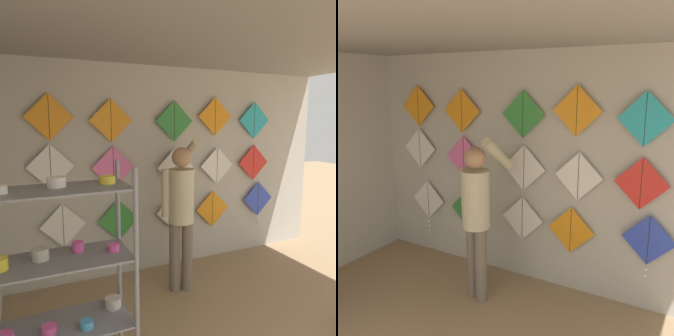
# 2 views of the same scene
# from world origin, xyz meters

# --- Properties ---
(back_panel) EXTENTS (5.15, 0.06, 2.80)m
(back_panel) POSITION_xyz_m (0.00, 4.02, 1.40)
(back_panel) COLOR #BCB7AD
(back_panel) RESTS_ON ground
(ceiling_slab) EXTENTS (5.15, 4.79, 0.04)m
(ceiling_slab) POSITION_xyz_m (0.00, 1.99, 2.82)
(ceiling_slab) COLOR gray
(shopkeeper) EXTENTS (0.46, 0.60, 1.89)m
(shopkeeper) POSITION_xyz_m (-0.16, 3.28, 1.06)
(shopkeeper) COLOR #726656
(shopkeeper) RESTS_ON ground
(kite_0) EXTENTS (0.55, 0.04, 0.76)m
(kite_0) POSITION_xyz_m (-1.45, 3.93, 0.75)
(kite_0) COLOR white
(kite_1) EXTENTS (0.55, 0.01, 0.55)m
(kite_1) POSITION_xyz_m (-0.75, 3.93, 0.77)
(kite_1) COLOR #338C38
(kite_2) EXTENTS (0.55, 0.01, 0.55)m
(kite_2) POSITION_xyz_m (0.07, 3.93, 0.79)
(kite_2) COLOR white
(kite_3) EXTENTS (0.55, 0.01, 0.55)m
(kite_3) POSITION_xyz_m (0.70, 3.93, 0.77)
(kite_3) COLOR orange
(kite_4) EXTENTS (0.55, 0.04, 0.69)m
(kite_4) POSITION_xyz_m (1.55, 3.93, 0.81)
(kite_4) COLOR blue
(kite_5) EXTENTS (0.55, 0.01, 0.55)m
(kite_5) POSITION_xyz_m (-1.57, 3.93, 1.53)
(kite_5) COLOR white
(kite_6) EXTENTS (0.55, 0.01, 0.55)m
(kite_6) POSITION_xyz_m (-0.81, 3.93, 1.48)
(kite_6) COLOR pink
(kite_7) EXTENTS (0.55, 0.01, 0.55)m
(kite_7) POSITION_xyz_m (0.08, 3.93, 1.43)
(kite_7) COLOR white
(kite_8) EXTENTS (0.55, 0.01, 0.55)m
(kite_8) POSITION_xyz_m (0.76, 3.93, 1.42)
(kite_8) COLOR white
(kite_9) EXTENTS (0.55, 0.01, 0.55)m
(kite_9) POSITION_xyz_m (1.43, 3.93, 1.43)
(kite_9) COLOR red
(kite_10) EXTENTS (0.55, 0.01, 0.55)m
(kite_10) POSITION_xyz_m (-1.56, 3.93, 2.12)
(kite_10) COLOR orange
(kite_11) EXTENTS (0.55, 0.01, 0.55)m
(kite_11) POSITION_xyz_m (-0.82, 3.93, 2.08)
(kite_11) COLOR orange
(kite_12) EXTENTS (0.55, 0.01, 0.55)m
(kite_12) POSITION_xyz_m (0.06, 3.93, 2.07)
(kite_12) COLOR #338C38
(kite_13) EXTENTS (0.55, 0.01, 0.55)m
(kite_13) POSITION_xyz_m (0.71, 3.93, 2.14)
(kite_13) COLOR orange
(kite_14) EXTENTS (0.55, 0.01, 0.55)m
(kite_14) POSITION_xyz_m (1.42, 3.93, 2.08)
(kite_14) COLOR #28B2C6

